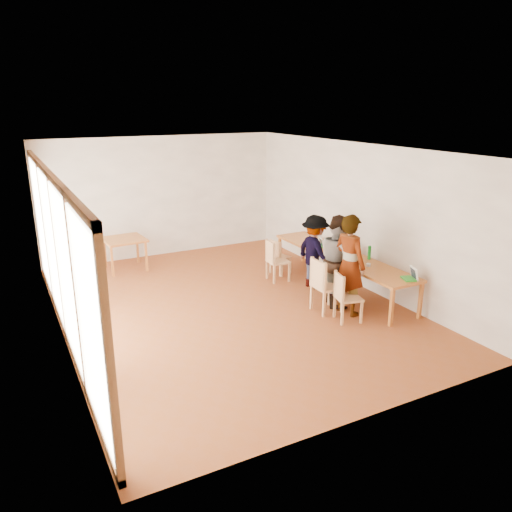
% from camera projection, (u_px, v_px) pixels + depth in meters
% --- Properties ---
extents(ground, '(8.00, 8.00, 0.00)m').
position_uv_depth(ground, '(229.00, 307.00, 9.62)').
color(ground, brown).
rests_on(ground, ground).
extents(wall_back, '(6.00, 0.10, 3.00)m').
position_uv_depth(wall_back, '(162.00, 197.00, 12.56)').
color(wall_back, white).
rests_on(wall_back, ground).
extents(wall_front, '(6.00, 0.10, 3.00)m').
position_uv_depth(wall_front, '(371.00, 308.00, 5.79)').
color(wall_front, white).
rests_on(wall_front, ground).
extents(wall_right, '(0.10, 8.00, 3.00)m').
position_uv_depth(wall_right, '(357.00, 215.00, 10.51)').
color(wall_right, white).
rests_on(wall_right, ground).
extents(window_wall, '(0.10, 8.00, 3.00)m').
position_uv_depth(window_wall, '(57.00, 253.00, 7.86)').
color(window_wall, white).
rests_on(window_wall, ground).
extents(ceiling, '(6.00, 8.00, 0.04)m').
position_uv_depth(ceiling, '(226.00, 148.00, 8.73)').
color(ceiling, white).
rests_on(ceiling, wall_back).
extents(communal_table, '(0.80, 4.00, 0.75)m').
position_uv_depth(communal_table, '(341.00, 257.00, 10.38)').
color(communal_table, '#BE6E2A').
rests_on(communal_table, ground).
extents(side_table, '(0.90, 0.90, 0.75)m').
position_uv_depth(side_table, '(124.00, 242.00, 11.60)').
color(side_table, '#BE6E2A').
rests_on(side_table, ground).
extents(chair_near, '(0.51, 0.51, 0.48)m').
position_uv_depth(chair_near, '(344.00, 292.00, 8.85)').
color(chair_near, tan).
rests_on(chair_near, ground).
extents(chair_mid, '(0.48, 0.48, 0.55)m').
position_uv_depth(chair_mid, '(323.00, 280.00, 9.21)').
color(chair_mid, tan).
rests_on(chair_mid, ground).
extents(chair_far, '(0.45, 0.45, 0.49)m').
position_uv_depth(chair_far, '(274.00, 256.00, 10.87)').
color(chair_far, tan).
rests_on(chair_far, ground).
extents(chair_empty, '(0.45, 0.45, 0.43)m').
position_uv_depth(chair_empty, '(278.00, 253.00, 11.33)').
color(chair_empty, tan).
rests_on(chair_empty, ground).
extents(chair_spare, '(0.53, 0.53, 0.43)m').
position_uv_depth(chair_spare, '(83.00, 281.00, 9.60)').
color(chair_spare, tan).
rests_on(chair_spare, ground).
extents(person_near, '(0.57, 0.76, 1.89)m').
position_uv_depth(person_near, '(349.00, 265.00, 9.09)').
color(person_near, gray).
rests_on(person_near, ground).
extents(person_mid, '(0.90, 1.02, 1.77)m').
position_uv_depth(person_mid, '(338.00, 260.00, 9.56)').
color(person_mid, gray).
rests_on(person_mid, ground).
extents(person_far, '(0.64, 1.04, 1.57)m').
position_uv_depth(person_far, '(315.00, 252.00, 10.43)').
color(person_far, gray).
rests_on(person_far, ground).
extents(laptop_near, '(0.31, 0.33, 0.23)m').
position_uv_depth(laptop_near, '(411.00, 276.00, 8.89)').
color(laptop_near, green).
rests_on(laptop_near, communal_table).
extents(laptop_mid, '(0.31, 0.32, 0.22)m').
position_uv_depth(laptop_mid, '(347.00, 253.00, 10.28)').
color(laptop_mid, green).
rests_on(laptop_mid, communal_table).
extents(laptop_far, '(0.27, 0.28, 0.20)m').
position_uv_depth(laptop_far, '(320.00, 244.00, 10.91)').
color(laptop_far, green).
rests_on(laptop_far, communal_table).
extents(yellow_mug, '(0.15, 0.15, 0.10)m').
position_uv_depth(yellow_mug, '(327.00, 250.00, 10.52)').
color(yellow_mug, '#FFA81F').
rests_on(yellow_mug, communal_table).
extents(green_bottle, '(0.07, 0.07, 0.28)m').
position_uv_depth(green_bottle, '(369.00, 253.00, 10.01)').
color(green_bottle, '#158120').
rests_on(green_bottle, communal_table).
extents(clear_glass, '(0.07, 0.07, 0.09)m').
position_uv_depth(clear_glass, '(319.00, 240.00, 11.26)').
color(clear_glass, silver).
rests_on(clear_glass, communal_table).
extents(condiment_cup, '(0.08, 0.08, 0.06)m').
position_uv_depth(condiment_cup, '(368.00, 265.00, 9.61)').
color(condiment_cup, white).
rests_on(condiment_cup, communal_table).
extents(pink_phone, '(0.05, 0.10, 0.01)m').
position_uv_depth(pink_phone, '(357.00, 261.00, 9.92)').
color(pink_phone, '#C73982').
rests_on(pink_phone, communal_table).
extents(black_pouch, '(0.16, 0.26, 0.09)m').
position_uv_depth(black_pouch, '(352.00, 261.00, 9.78)').
color(black_pouch, black).
rests_on(black_pouch, communal_table).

